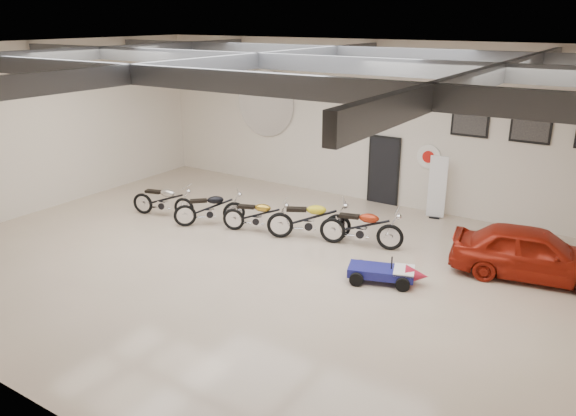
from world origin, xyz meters
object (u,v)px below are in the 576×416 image
Objects in this scene: motorcycle_silver at (163,200)px; motorcycle_black at (209,208)px; banner_stand at (437,187)px; vintage_car at (533,253)px; motorcycle_gold at (257,215)px; go_kart at (388,269)px; motorcycle_red at (361,226)px; motorcycle_yellow at (309,218)px.

motorcycle_black is at bearing -7.70° from motorcycle_silver.
vintage_car is at bearing -52.51° from banner_stand.
motorcycle_black is at bearing 88.84° from vintage_car.
go_kart is at bearing -32.57° from motorcycle_gold.
motorcycle_black is 1.48m from motorcycle_gold.
motorcycle_silver is 10.08m from vintage_car.
motorcycle_gold is 0.54× the size of vintage_car.
motorcycle_red reaches higher than motorcycle_gold.
vintage_car is at bearing -11.31° from motorcycle_gold.
motorcycle_silver is 1.03× the size of motorcycle_gold.
vintage_car is (9.96, 1.54, 0.09)m from motorcycle_silver.
motorcycle_silver is at bearing 168.42° from motorcycle_gold.
motorcycle_black reaches higher than motorcycle_gold.
go_kart is (7.36, -0.47, -0.19)m from motorcycle_silver.
motorcycle_red is at bearing -117.61° from banner_stand.
vintage_car is at bearing -34.44° from motorcycle_black.
banner_stand is at bearing 39.00° from vintage_car.
go_kart is at bearing -61.97° from motorcycle_red.
motorcycle_silver is at bearing 143.08° from motorcycle_black.
motorcycle_yellow reaches higher than motorcycle_red.
banner_stand is 0.86× the size of motorcycle_yellow.
vintage_car is (3.14, -2.70, -0.33)m from banner_stand.
motorcycle_silver reaches higher than go_kart.
motorcycle_silver is 0.56× the size of vintage_car.
motorcycle_gold is at bearing 88.52° from vintage_car.
banner_stand is 3.30m from motorcycle_red.
motorcycle_silver is 1.64m from motorcycle_black.
motorcycle_red is (-0.89, -3.15, -0.38)m from banner_stand.
motorcycle_yellow is at bearing 136.98° from go_kart.
motorcycle_gold is at bearing -146.58° from banner_stand.
banner_stand is at bearing -5.68° from motorcycle_black.
motorcycle_black is at bearing 163.76° from motorcycle_yellow.
motorcycle_gold is (1.45, 0.27, -0.02)m from motorcycle_black.
banner_stand is at bearing 25.10° from motorcycle_gold.
go_kart is at bearing 117.34° from vintage_car.
motorcycle_black is 2.97m from motorcycle_yellow.
motorcycle_black is 8.44m from vintage_car.
banner_stand is 0.88× the size of motorcycle_red.
motorcycle_yellow reaches higher than go_kart.
vintage_car is (6.88, 1.07, 0.11)m from motorcycle_gold.
vintage_car reaches higher than motorcycle_yellow.
motorcycle_yellow reaches higher than motorcycle_gold.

